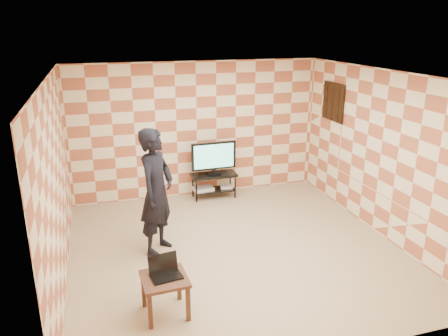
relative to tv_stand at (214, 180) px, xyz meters
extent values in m
plane|color=tan|center=(-0.25, -2.17, -0.36)|extent=(5.00, 5.00, 0.00)
cube|color=beige|center=(-0.25, 0.33, 0.99)|extent=(5.00, 0.02, 2.70)
cube|color=beige|center=(-0.25, -4.67, 0.99)|extent=(5.00, 0.02, 2.70)
cube|color=beige|center=(-2.75, -2.17, 0.99)|extent=(0.02, 5.00, 2.70)
cube|color=beige|center=(2.25, -2.17, 0.99)|extent=(0.02, 5.00, 2.70)
cube|color=white|center=(-0.25, -2.17, 2.34)|extent=(5.00, 5.00, 0.02)
cube|color=black|center=(2.22, -0.62, 1.59)|extent=(0.04, 0.72, 0.72)
cube|color=black|center=(2.22, -0.62, 1.59)|extent=(0.04, 0.03, 0.68)
cube|color=black|center=(2.22, -0.62, 1.59)|extent=(0.04, 0.68, 0.03)
cube|color=black|center=(0.00, 0.00, 0.12)|extent=(0.91, 0.41, 0.04)
cube|color=black|center=(0.00, 0.00, -0.20)|extent=(0.82, 0.36, 0.03)
cylinder|color=black|center=(-0.40, -0.16, -0.11)|extent=(0.03, 0.03, 0.50)
cylinder|color=black|center=(-0.40, 0.16, -0.11)|extent=(0.03, 0.03, 0.50)
cylinder|color=black|center=(0.40, -0.16, -0.11)|extent=(0.03, 0.03, 0.50)
cylinder|color=black|center=(0.40, 0.16, -0.11)|extent=(0.03, 0.03, 0.50)
cube|color=black|center=(0.00, 0.00, 0.15)|extent=(0.27, 0.18, 0.03)
cube|color=black|center=(0.00, 0.00, 0.20)|extent=(0.07, 0.05, 0.08)
cube|color=black|center=(0.00, 0.00, 0.52)|extent=(0.91, 0.08, 0.55)
cube|color=#60DBCD|center=(0.00, -0.03, 0.52)|extent=(0.81, 0.03, 0.48)
cube|color=silver|center=(-0.23, 0.01, -0.16)|extent=(0.42, 0.33, 0.07)
cube|color=silver|center=(0.26, 0.00, -0.16)|extent=(0.26, 0.20, 0.05)
cube|color=#351B11|center=(-1.56, -3.46, 0.12)|extent=(0.56, 0.56, 0.04)
cube|color=#351B11|center=(-1.77, -3.70, -0.13)|extent=(0.05, 0.05, 0.46)
cube|color=#351B11|center=(-1.80, -3.25, -0.13)|extent=(0.05, 0.05, 0.46)
cube|color=#351B11|center=(-1.33, -3.67, -0.13)|extent=(0.05, 0.05, 0.46)
cube|color=#351B11|center=(-1.35, -3.23, -0.13)|extent=(0.05, 0.05, 0.46)
cube|color=black|center=(-1.54, -3.46, 0.15)|extent=(0.39, 0.30, 0.02)
cube|color=black|center=(-1.55, -3.33, 0.26)|extent=(0.36, 0.11, 0.23)
imported|color=black|center=(-1.40, -1.87, 0.61)|extent=(0.80, 0.85, 1.95)
camera|label=1|loc=(-2.17, -7.99, 3.00)|focal=35.00mm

